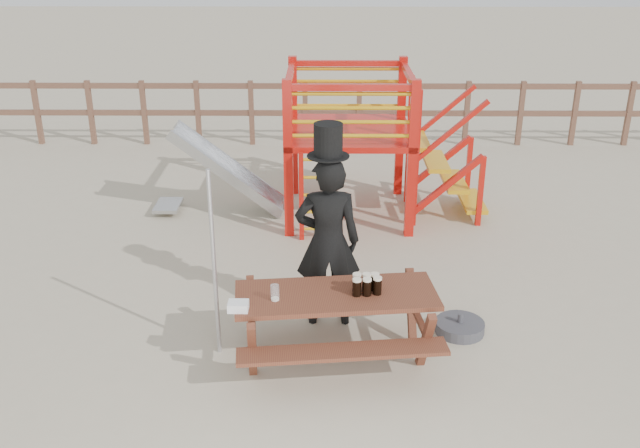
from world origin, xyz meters
The scene contains 10 objects.
ground centered at (0.00, 0.00, 0.00)m, with size 60.00×60.00×0.00m, color tan.
back_fence centered at (0.00, 7.00, 0.74)m, with size 15.09×0.09×1.20m.
playground_fort centered at (0.12, 3.58, 1.07)m, with size 4.71×1.84×2.10m.
picnic_table centered at (-0.02, -0.15, 0.46)m, with size 2.00×1.48×0.72m.
man_with_hat centered at (-0.09, 0.57, 0.96)m, with size 0.68×0.46×2.15m.
metal_pole centered at (-1.16, -0.03, 0.95)m, with size 0.04×0.04×1.89m, color #B2B2B7.
parasol_base centered at (1.27, 0.35, 0.06)m, with size 0.50×0.50×0.21m.
paper_bag centered at (-0.89, -0.47, 0.76)m, with size 0.18×0.14×0.08m, color white.
stout_pints centered at (0.27, -0.14, 0.81)m, with size 0.27×0.19×0.17m.
empty_glasses centered at (-0.57, -0.29, 0.79)m, with size 0.08×0.08×0.15m.
Camera 1 is at (-0.12, -5.97, 3.92)m, focal length 40.00 mm.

